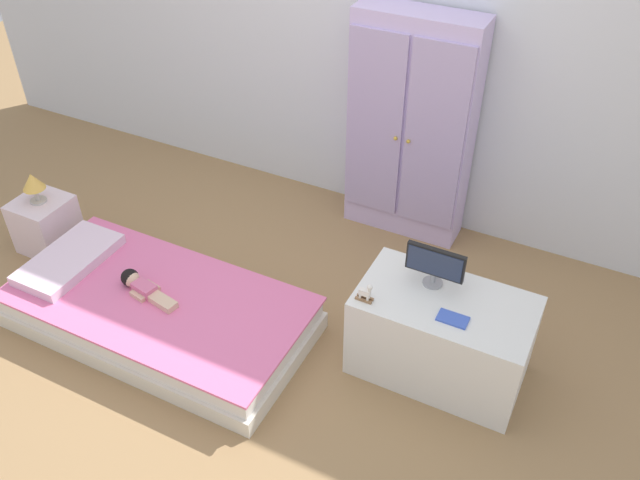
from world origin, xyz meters
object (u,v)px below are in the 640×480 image
tv_stand (441,336)px  rocking_horse_toy (366,293)px  nightstand (46,224)px  book_blue (453,319)px  bed (161,312)px  doll (139,284)px  wardrobe (410,129)px  tv_monitor (435,264)px  table_lamp (33,183)px

tv_stand → rocking_horse_toy: (-0.35, -0.17, 0.29)m
tv_stand → nightstand: bearing=-176.9°
tv_stand → book_blue: bearing=-59.7°
bed → nightstand: size_ratio=4.71×
nightstand → bed: bearing=-13.4°
doll → wardrobe: size_ratio=0.27×
book_blue → doll: bearing=-170.3°
bed → nightstand: 1.10m
bed → wardrobe: wardrobe is taller
wardrobe → tv_monitor: bearing=-62.9°
nightstand → tv_stand: 2.53m
tv_stand → rocking_horse_toy: bearing=-153.7°
nightstand → book_blue: 2.61m
doll → rocking_horse_toy: 1.28m
bed → book_blue: book_blue is taller
nightstand → table_lamp: table_lamp is taller
bed → rocking_horse_toy: size_ratio=15.85×
wardrobe → tv_monitor: 1.13m
rocking_horse_toy → bed: bearing=-168.6°
rocking_horse_toy → book_blue: 0.42m
table_lamp → tv_stand: 2.54m
wardrobe → tv_stand: bearing=-60.4°
wardrobe → rocking_horse_toy: 1.30m
tv_monitor → rocking_horse_toy: bearing=-134.0°
table_lamp → tv_stand: bearing=3.1°
table_lamp → wardrobe: size_ratio=0.14×
nightstand → tv_monitor: 2.47m
nightstand → book_blue: book_blue is taller
wardrobe → book_blue: (0.68, -1.19, -0.23)m
rocking_horse_toy → nightstand: bearing=179.1°
table_lamp → rocking_horse_toy: size_ratio=1.91×
bed → doll: size_ratio=4.17×
book_blue → bed: bearing=-169.3°
doll → rocking_horse_toy: size_ratio=3.80×
nightstand → rocking_horse_toy: rocking_horse_toy is taller
tv_stand → tv_monitor: bearing=141.0°
table_lamp → tv_stand: table_lamp is taller
doll → tv_monitor: size_ratio=1.35×
book_blue → wardrobe: bearing=119.6°
nightstand → tv_monitor: tv_monitor is taller
tv_stand → book_blue: size_ratio=5.94×
tv_monitor → book_blue: size_ratio=2.03×
wardrobe → book_blue: bearing=-60.4°
tv_stand → tv_monitor: tv_monitor is taller
bed → nightstand: (-1.07, 0.26, 0.06)m
bed → tv_stand: tv_stand is taller
doll → nightstand: size_ratio=1.13×
book_blue → tv_stand: bearing=120.3°
rocking_horse_toy → wardrobe: bearing=102.1°
wardrobe → tv_stand: (0.62, -1.09, -0.47)m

